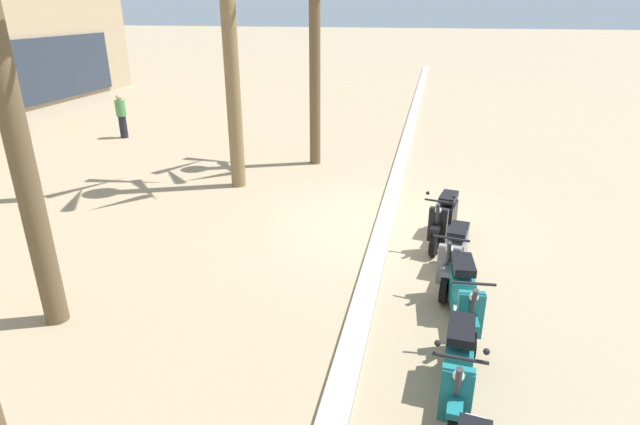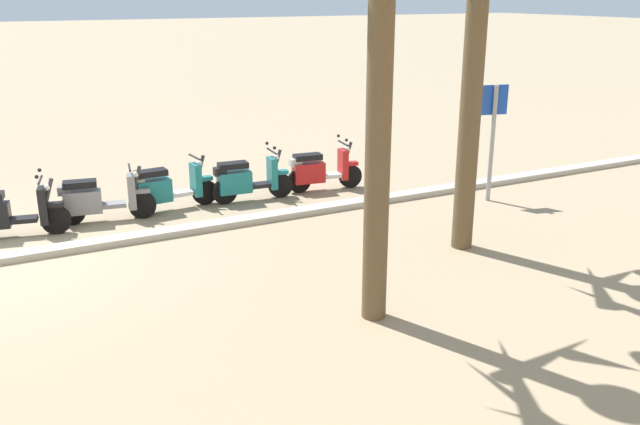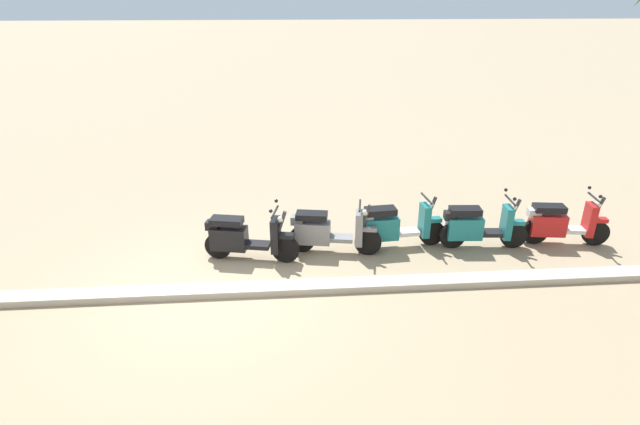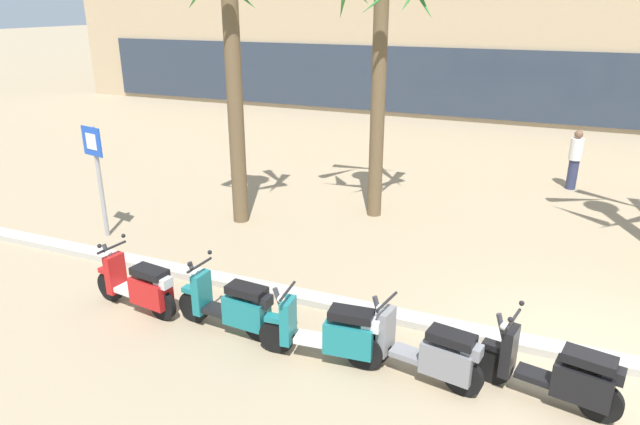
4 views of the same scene
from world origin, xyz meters
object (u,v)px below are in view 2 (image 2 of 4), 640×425
at_px(scooter_teal_far_back, 246,180).
at_px(scooter_red_last_in_row, 319,170).
at_px(crossing_sign, 493,129).
at_px(scooter_black_mid_rear, 7,213).
at_px(scooter_teal_tail_end, 167,188).
at_px(scooter_grey_gap_after_mid, 98,199).

bearing_deg(scooter_teal_far_back, scooter_red_last_in_row, -179.17).
bearing_deg(crossing_sign, scooter_black_mid_rear, -12.97).
relative_size(scooter_teal_tail_end, crossing_sign, 0.76).
bearing_deg(scooter_red_last_in_row, scooter_black_mid_rear, 1.50).
xyz_separation_m(scooter_teal_tail_end, crossing_sign, (-6.16, 2.36, 1.04)).
xyz_separation_m(scooter_red_last_in_row, scooter_teal_far_back, (1.72, 0.02, 0.01)).
height_order(scooter_red_last_in_row, scooter_teal_far_back, same).
relative_size(scooter_black_mid_rear, crossing_sign, 0.75).
bearing_deg(scooter_grey_gap_after_mid, scooter_teal_far_back, 179.66).
height_order(scooter_red_last_in_row, scooter_grey_gap_after_mid, scooter_red_last_in_row).
bearing_deg(scooter_red_last_in_row, scooter_teal_tail_end, -1.66).
distance_m(scooter_grey_gap_after_mid, crossing_sign, 7.90).
bearing_deg(scooter_red_last_in_row, crossing_sign, 141.14).
bearing_deg(scooter_grey_gap_after_mid, crossing_sign, 163.28).
height_order(scooter_teal_tail_end, scooter_grey_gap_after_mid, same).
distance_m(scooter_red_last_in_row, scooter_black_mid_rear, 6.30).
bearing_deg(scooter_teal_far_back, crossing_sign, 153.69).
bearing_deg(scooter_red_last_in_row, scooter_grey_gap_after_mid, 0.09).
height_order(scooter_teal_far_back, scooter_grey_gap_after_mid, scooter_teal_far_back).
relative_size(scooter_teal_far_back, scooter_black_mid_rear, 0.97).
distance_m(scooter_grey_gap_after_mid, scooter_black_mid_rear, 1.61).
bearing_deg(scooter_black_mid_rear, scooter_grey_gap_after_mid, -174.36).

